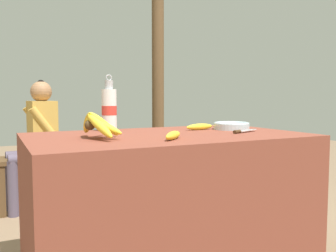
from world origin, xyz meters
The scene contains 11 objects.
market_counter centered at (0.00, 0.00, 0.38)m, with size 1.47×0.87×0.76m.
banana_bunch_ripe centered at (-0.40, -0.04, 0.83)m, with size 0.20×0.36×0.14m.
serving_bowl centered at (0.48, 0.09, 0.78)m, with size 0.22×0.22×0.05m.
water_bottle centered at (-0.24, 0.30, 0.89)m, with size 0.09×0.09×0.33m.
loose_banana_front centered at (-0.09, -0.23, 0.78)m, with size 0.16×0.17×0.04m.
loose_banana_side centered at (0.29, 0.15, 0.78)m, with size 0.21×0.07×0.04m.
knife centered at (0.41, -0.12, 0.77)m, with size 0.22×0.11×0.02m.
wooden_bench centered at (-0.23, 1.50, 0.37)m, with size 1.37×0.32×0.45m.
seated_vendor centered at (-0.53, 1.46, 0.64)m, with size 0.42×0.40×1.11m.
banana_bunch_green centered at (0.19, 1.49, 0.51)m, with size 0.18×0.30×0.13m.
support_post_far centered at (0.78, 1.82, 1.25)m, with size 0.13×0.13×2.50m.
Camera 1 is at (-0.85, -1.72, 0.96)m, focal length 38.00 mm.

